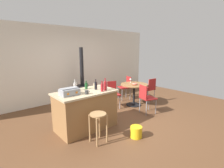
{
  "coord_description": "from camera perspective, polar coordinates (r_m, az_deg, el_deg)",
  "views": [
    {
      "loc": [
        -2.88,
        -3.14,
        1.92
      ],
      "look_at": [
        0.15,
        0.3,
        0.94
      ],
      "focal_mm": 26.72,
      "sensor_mm": 36.0,
      "label": 1
    }
  ],
  "objects": [
    {
      "name": "ground_plane",
      "position": [
        4.67,
        1.1,
        -12.22
      ],
      "size": [
        8.8,
        8.8,
        0.0
      ],
      "primitive_type": "plane",
      "color": "brown"
    },
    {
      "name": "back_wall",
      "position": [
        6.43,
        -14.68,
        6.59
      ],
      "size": [
        8.0,
        0.1,
        2.7
      ],
      "primitive_type": "cube",
      "color": "silver",
      "rests_on": "ground_plane"
    },
    {
      "name": "kitchen_island",
      "position": [
        4.13,
        -8.95,
        -8.75
      ],
      "size": [
        1.45,
        0.81,
        0.93
      ],
      "color": "olive",
      "rests_on": "ground_plane"
    },
    {
      "name": "wooden_stool",
      "position": [
        3.51,
        -4.76,
        -12.52
      ],
      "size": [
        0.34,
        0.34,
        0.63
      ],
      "color": "#A37A4C",
      "rests_on": "ground_plane"
    },
    {
      "name": "dining_table",
      "position": [
        5.71,
        7.56,
        -1.76
      ],
      "size": [
        0.92,
        0.92,
        0.74
      ],
      "color": "black",
      "rests_on": "ground_plane"
    },
    {
      "name": "folding_chair_near",
      "position": [
        6.15,
        12.67,
        -1.35
      ],
      "size": [
        0.44,
        0.44,
        0.88
      ],
      "color": "maroon",
      "rests_on": "ground_plane"
    },
    {
      "name": "folding_chair_far",
      "position": [
        6.39,
        4.77,
        -0.63
      ],
      "size": [
        0.51,
        0.51,
        0.87
      ],
      "color": "maroon",
      "rests_on": "ground_plane"
    },
    {
      "name": "folding_chair_left",
      "position": [
        5.48,
        0.1,
        -2.88
      ],
      "size": [
        0.51,
        0.51,
        0.86
      ],
      "color": "maroon",
      "rests_on": "ground_plane"
    },
    {
      "name": "folding_chair_right",
      "position": [
        5.05,
        11.6,
        -4.3
      ],
      "size": [
        0.5,
        0.5,
        0.87
      ],
      "color": "maroon",
      "rests_on": "ground_plane"
    },
    {
      "name": "wood_stove",
      "position": [
        6.11,
        -10.04,
        -1.81
      ],
      "size": [
        0.44,
        0.45,
        1.96
      ],
      "color": "black",
      "rests_on": "ground_plane"
    },
    {
      "name": "toolbox",
      "position": [
        3.74,
        -14.37,
        -2.54
      ],
      "size": [
        0.4,
        0.27,
        0.16
      ],
      "color": "gray",
      "rests_on": "kitchen_island"
    },
    {
      "name": "bottle_0",
      "position": [
        4.08,
        -12.52,
        -0.84
      ],
      "size": [
        0.07,
        0.07,
        0.27
      ],
      "color": "#B7B2AD",
      "rests_on": "kitchen_island"
    },
    {
      "name": "bottle_1",
      "position": [
        4.13,
        -2.17,
        -0.57
      ],
      "size": [
        0.07,
        0.07,
        0.24
      ],
      "color": "#B7B2AD",
      "rests_on": "kitchen_island"
    },
    {
      "name": "bottle_2",
      "position": [
        4.02,
        -2.33,
        -0.57
      ],
      "size": [
        0.08,
        0.08,
        0.3
      ],
      "color": "maroon",
      "rests_on": "kitchen_island"
    },
    {
      "name": "bottle_3",
      "position": [
        3.93,
        -3.41,
        -1.2
      ],
      "size": [
        0.07,
        0.07,
        0.25
      ],
      "color": "maroon",
      "rests_on": "kitchen_island"
    },
    {
      "name": "bottle_4",
      "position": [
        4.13,
        -5.57,
        -0.5
      ],
      "size": [
        0.06,
        0.06,
        0.26
      ],
      "color": "black",
      "rests_on": "kitchen_island"
    },
    {
      "name": "bottle_5",
      "position": [
        4.22,
        -8.8,
        -0.59
      ],
      "size": [
        0.07,
        0.07,
        0.21
      ],
      "color": "#194C23",
      "rests_on": "kitchen_island"
    },
    {
      "name": "cup_0",
      "position": [
        4.36,
        -5.87,
        -0.49
      ],
      "size": [
        0.12,
        0.08,
        0.1
      ],
      "color": "tan",
      "rests_on": "kitchen_island"
    },
    {
      "name": "cup_1",
      "position": [
        3.75,
        -8.63,
        -2.8
      ],
      "size": [
        0.12,
        0.08,
        0.08
      ],
      "color": "#383838",
      "rests_on": "kitchen_island"
    },
    {
      "name": "wine_glass",
      "position": [
        5.89,
        6.36,
        1.52
      ],
      "size": [
        0.07,
        0.07,
        0.14
      ],
      "color": "silver",
      "rests_on": "dining_table"
    },
    {
      "name": "serving_bowl",
      "position": [
        5.54,
        7.76,
        0.05
      ],
      "size": [
        0.18,
        0.18,
        0.07
      ],
      "primitive_type": "ellipsoid",
      "color": "#DB6651",
      "rests_on": "dining_table"
    },
    {
      "name": "plastic_bucket",
      "position": [
        3.85,
        8.28,
        -15.9
      ],
      "size": [
        0.26,
        0.26,
        0.25
      ],
      "primitive_type": "cylinder",
      "color": "yellow",
      "rests_on": "ground_plane"
    }
  ]
}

